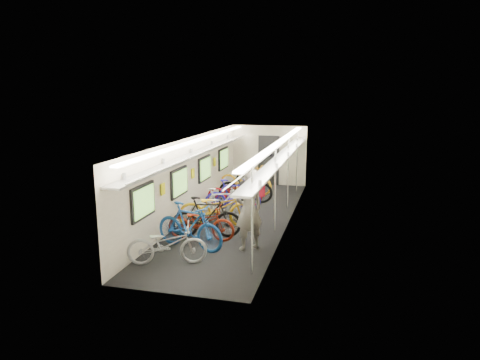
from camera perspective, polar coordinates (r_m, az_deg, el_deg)
The scene contains 15 objects.
train_car_shell at distance 13.23m, azimuth -0.96°, elevation 2.69°, with size 10.00×10.00×10.00m.
bicycle_0 at distance 9.59m, azimuth -9.71°, elevation -8.42°, with size 0.61×1.75×0.92m, color #A6A5AA.
bicycle_1 at distance 10.37m, azimuth -6.76°, elevation -6.12°, with size 0.54×1.90×1.14m, color #184790.
bicycle_2 at distance 10.98m, azimuth -5.21°, elevation -5.66°, with size 0.61×1.76×0.92m, color maroon.
bicycle_3 at distance 11.12m, azimuth -4.49°, elevation -4.96°, with size 0.51×1.82×1.09m, color black.
bicycle_4 at distance 11.91m, azimuth -3.13°, elevation -3.76°, with size 0.74×2.13×1.12m, color gold.
bicycle_5 at distance 12.59m, azimuth -2.58°, elevation -3.22°, with size 0.46×1.63×0.98m, color silver.
bicycle_6 at distance 12.35m, azimuth -2.49°, elevation -3.55°, with size 0.64×1.83×0.96m, color #A9A9AE.
bicycle_7 at distance 13.30m, azimuth -0.96°, elevation -2.15°, with size 0.51×1.81×1.08m, color #251DAE.
bicycle_8 at distance 14.17m, azimuth -0.69°, elevation -1.54°, with size 0.64×1.83×0.96m, color maroon.
bicycle_9 at distance 14.53m, azimuth 0.72°, elevation -0.89°, with size 0.53×1.86×1.12m, color black.
bicycle_10 at distance 15.80m, azimuth 0.75°, elevation 0.06°, with size 0.71×2.04×1.07m, color #F4A617.
passenger_near at distance 10.15m, azimuth 1.19°, elevation -3.99°, with size 0.72×0.47×1.98m, color slate.
passenger_mid at distance 12.58m, azimuth 1.12°, elevation -1.79°, with size 0.77×0.60×1.59m, color black.
backpack at distance 10.98m, azimuth 2.63°, elevation -1.20°, with size 0.26×0.14×0.38m, color red.
Camera 1 is at (3.03, -11.90, 3.74)m, focal length 32.00 mm.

